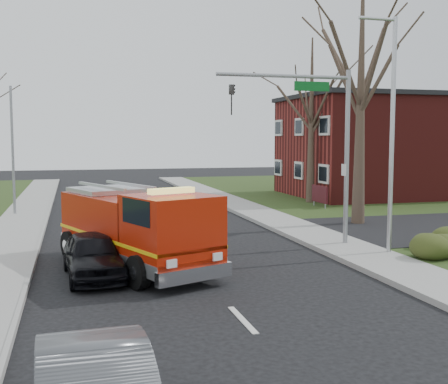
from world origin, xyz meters
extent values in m
plane|color=black|center=(0.00, 0.00, 0.00)|extent=(120.00, 120.00, 0.00)
cube|color=gray|center=(6.20, 0.00, 0.07)|extent=(2.40, 80.00, 0.15)
cube|color=maroon|center=(19.00, 18.00, 3.50)|extent=(15.00, 10.00, 7.00)
cube|color=black|center=(19.00, 18.00, 7.10)|extent=(15.40, 10.40, 0.30)
cube|color=silver|center=(11.45, 18.00, 2.00)|extent=(0.12, 1.40, 1.20)
cube|color=#420F15|center=(10.50, 12.50, 0.90)|extent=(0.12, 2.00, 1.00)
cylinder|color=gray|center=(10.50, 11.70, 0.45)|extent=(0.08, 0.08, 0.90)
cylinder|color=gray|center=(10.50, 13.30, 0.45)|extent=(0.08, 0.08, 0.90)
ellipsoid|color=#293413|center=(9.00, -1.00, 0.58)|extent=(2.80, 2.00, 0.90)
cone|color=#35281F|center=(9.50, 6.00, 6.00)|extent=(0.64, 0.64, 12.00)
cone|color=#35281F|center=(11.00, 15.00, 5.25)|extent=(0.56, 0.56, 10.50)
cylinder|color=gray|center=(6.50, 1.50, 3.40)|extent=(0.18, 0.18, 6.80)
cylinder|color=gray|center=(3.90, 1.50, 6.50)|extent=(5.20, 0.14, 0.14)
cube|color=#0C591E|center=(5.00, 1.50, 6.15)|extent=(1.40, 0.06, 0.35)
imported|color=black|center=(1.90, 1.50, 6.15)|extent=(0.22, 0.18, 1.10)
cylinder|color=#B7BABF|center=(7.20, -0.50, 4.20)|extent=(0.16, 0.16, 8.40)
cylinder|color=#B7BABF|center=(6.50, -0.50, 8.30)|extent=(1.40, 0.12, 0.12)
cylinder|color=gray|center=(-6.80, 14.00, 3.50)|extent=(0.14, 0.14, 7.00)
cube|color=#A81A07|center=(-2.23, 0.93, 1.38)|extent=(3.84, 5.14, 1.86)
cube|color=#A81A07|center=(-0.99, -2.21, 1.51)|extent=(2.99, 2.99, 2.13)
cube|color=#B7BABF|center=(-1.83, -0.06, 0.62)|extent=(4.70, 7.30, 0.40)
cube|color=#E5B20C|center=(-1.83, -0.06, 1.11)|extent=(4.71, 7.30, 0.11)
cube|color=black|center=(-0.63, -3.12, 2.18)|extent=(1.90, 0.82, 0.75)
cube|color=#E5D866|center=(-0.99, -2.21, 2.71)|extent=(1.44, 0.81, 0.16)
cylinder|color=black|center=(-2.03, -2.71, 0.49)|extent=(0.65, 1.02, 0.98)
cylinder|color=black|center=(0.12, -1.87, 0.49)|extent=(0.65, 1.02, 0.98)
cylinder|color=black|center=(-3.88, 1.99, 0.49)|extent=(0.65, 1.02, 0.98)
cylinder|color=black|center=(-1.74, 2.84, 0.49)|extent=(0.65, 1.02, 0.98)
imported|color=black|center=(-3.18, -1.00, 0.70)|extent=(1.94, 4.20, 1.39)
camera|label=1|loc=(-3.74, -18.13, 4.21)|focal=45.00mm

